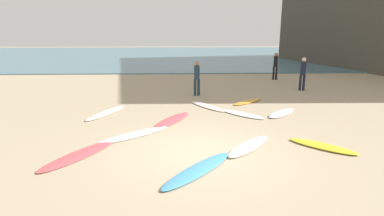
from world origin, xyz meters
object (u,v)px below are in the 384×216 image
(surfboard_10, at_px, (79,155))
(surfboard_4, at_px, (207,106))
(surfboard_1, at_px, (242,114))
(surfboard_8, at_px, (106,113))
(surfboard_5, at_px, (199,170))
(beachgoer_near, at_px, (276,65))
(surfboard_0, at_px, (249,146))
(surfboard_9, at_px, (135,134))
(surfboard_7, at_px, (247,102))
(beachgoer_mid, at_px, (303,72))
(surfboard_3, at_px, (282,113))
(beachgoer_far, at_px, (197,76))
(surfboard_6, at_px, (323,146))
(surfboard_2, at_px, (172,120))

(surfboard_10, bearing_deg, surfboard_4, 84.59)
(surfboard_1, bearing_deg, surfboard_8, -48.14)
(surfboard_4, xyz_separation_m, surfboard_5, (-0.73, -6.30, 0.01))
(surfboard_5, distance_m, beachgoer_near, 15.18)
(surfboard_0, distance_m, surfboard_1, 3.50)
(surfboard_10, bearing_deg, surfboard_8, 125.04)
(surfboard_5, bearing_deg, surfboard_9, 166.21)
(surfboard_0, height_order, surfboard_8, surfboard_0)
(surfboard_7, xyz_separation_m, beachgoer_mid, (3.70, 2.89, 1.01))
(surfboard_3, relative_size, surfboard_7, 1.02)
(beachgoer_mid, height_order, beachgoer_far, beachgoer_mid)
(surfboard_7, distance_m, beachgoer_mid, 4.80)
(beachgoer_near, relative_size, beachgoer_far, 1.04)
(beachgoer_near, bearing_deg, beachgoer_far, -138.15)
(surfboard_1, distance_m, surfboard_10, 6.49)
(surfboard_1, relative_size, surfboard_9, 0.79)
(surfboard_0, bearing_deg, surfboard_9, 21.94)
(surfboard_8, bearing_deg, surfboard_3, 19.41)
(surfboard_8, relative_size, surfboard_9, 1.01)
(surfboard_4, xyz_separation_m, surfboard_10, (-3.88, -5.28, -0.00))
(surfboard_9, bearing_deg, surfboard_7, -85.03)
(surfboard_6, bearing_deg, beachgoer_near, -148.23)
(surfboard_7, distance_m, beachgoer_far, 3.02)
(surfboard_5, bearing_deg, surfboard_6, 60.93)
(surfboard_6, bearing_deg, surfboard_8, -76.48)
(surfboard_4, height_order, surfboard_8, surfboard_8)
(surfboard_3, distance_m, beachgoer_far, 5.05)
(surfboard_1, xyz_separation_m, surfboard_7, (0.66, 2.14, 0.00))
(surfboard_5, relative_size, beachgoer_near, 1.39)
(surfboard_5, bearing_deg, surfboard_3, 94.18)
(beachgoer_near, bearing_deg, surfboard_2, -125.38)
(surfboard_4, distance_m, surfboard_6, 5.72)
(surfboard_2, bearing_deg, surfboard_5, -51.20)
(surfboard_6, bearing_deg, surfboard_2, -80.06)
(surfboard_6, xyz_separation_m, beachgoer_mid, (2.75, 8.58, 1.00))
(surfboard_3, bearing_deg, surfboard_10, -106.91)
(surfboard_2, relative_size, surfboard_3, 1.18)
(surfboard_2, relative_size, beachgoer_near, 1.27)
(surfboard_8, xyz_separation_m, beachgoer_near, (9.51, 8.55, 1.01))
(surfboard_1, relative_size, surfboard_3, 1.00)
(surfboard_10, relative_size, beachgoer_far, 1.41)
(surfboard_9, bearing_deg, surfboard_6, -141.70)
(surfboard_7, bearing_deg, surfboard_8, 64.64)
(surfboard_4, relative_size, beachgoer_far, 1.30)
(surfboard_2, relative_size, surfboard_7, 1.20)
(surfboard_3, xyz_separation_m, beachgoer_far, (-3.27, 3.74, 0.95))
(surfboard_8, relative_size, surfboard_10, 1.02)
(surfboard_5, distance_m, surfboard_7, 7.56)
(surfboard_7, bearing_deg, surfboard_3, 164.47)
(surfboard_5, height_order, surfboard_7, surfboard_5)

